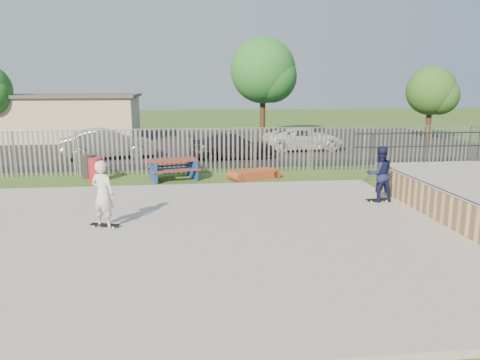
{
  "coord_description": "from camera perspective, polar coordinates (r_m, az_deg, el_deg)",
  "views": [
    {
      "loc": [
        0.48,
        -11.76,
        3.99
      ],
      "look_at": [
        2.12,
        2.0,
        1.1
      ],
      "focal_mm": 35.0,
      "sensor_mm": 36.0,
      "label": 1
    }
  ],
  "objects": [
    {
      "name": "skater_white",
      "position": [
        13.04,
        -16.37,
        -1.66
      ],
      "size": [
        0.79,
        0.69,
        1.83
      ],
      "primitive_type": "imported",
      "rotation": [
        0.0,
        0.0,
        2.68
      ],
      "color": "silver",
      "rests_on": "concrete_slab"
    },
    {
      "name": "car_silver",
      "position": [
        25.86,
        -15.76,
        4.27
      ],
      "size": [
        5.07,
        2.84,
        1.58
      ],
      "primitive_type": "imported",
      "rotation": [
        0.0,
        0.0,
        1.83
      ],
      "color": "#9D9DA1",
      "rests_on": "parking_lot"
    },
    {
      "name": "concrete_slab",
      "position": [
        12.4,
        -8.71,
        -6.76
      ],
      "size": [
        15.0,
        12.0,
        0.15
      ],
      "primitive_type": "cube",
      "color": "gray",
      "rests_on": "ground"
    },
    {
      "name": "tree_mid",
      "position": [
        34.31,
        2.81,
        13.16
      ],
      "size": [
        4.65,
        4.65,
        7.17
      ],
      "color": "#402C19",
      "rests_on": "ground"
    },
    {
      "name": "fence",
      "position": [
        16.63,
        -4.88,
        1.37
      ],
      "size": [
        26.04,
        16.02,
        2.0
      ],
      "color": "gray",
      "rests_on": "ground"
    },
    {
      "name": "building",
      "position": [
        35.86,
        -20.61,
        7.22
      ],
      "size": [
        10.4,
        6.4,
        3.2
      ],
      "color": "beige",
      "rests_on": "ground"
    },
    {
      "name": "picnic_table",
      "position": [
        19.8,
        -8.19,
        1.3
      ],
      "size": [
        2.35,
        2.09,
        0.85
      ],
      "rotation": [
        0.0,
        0.0,
        0.25
      ],
      "color": "maroon",
      "rests_on": "ground"
    },
    {
      "name": "car_white",
      "position": [
        28.35,
        7.78,
        4.98
      ],
      "size": [
        4.99,
        2.59,
        1.34
      ],
      "primitive_type": "imported",
      "rotation": [
        0.0,
        0.0,
        1.65
      ],
      "color": "silver",
      "rests_on": "parking_lot"
    },
    {
      "name": "trash_bin_red",
      "position": [
        20.07,
        -17.15,
        1.2
      ],
      "size": [
        0.58,
        0.58,
        0.97
      ],
      "primitive_type": "cylinder",
      "color": "maroon",
      "rests_on": "ground"
    },
    {
      "name": "skateboard_a",
      "position": [
        16.12,
        16.46,
        -2.36
      ],
      "size": [
        0.82,
        0.28,
        0.08
      ],
      "rotation": [
        0.0,
        0.0,
        0.11
      ],
      "color": "black",
      "rests_on": "concrete_slab"
    },
    {
      "name": "funbox",
      "position": [
        19.83,
        1.73,
        0.69
      ],
      "size": [
        2.0,
        1.53,
        0.36
      ],
      "rotation": [
        0.0,
        0.0,
        0.4
      ],
      "color": "brown",
      "rests_on": "ground"
    },
    {
      "name": "skateboard_b",
      "position": [
        13.26,
        -16.15,
        -5.35
      ],
      "size": [
        0.82,
        0.42,
        0.08
      ],
      "rotation": [
        0.0,
        0.0,
        -0.29
      ],
      "color": "black",
      "rests_on": "concrete_slab"
    },
    {
      "name": "trash_bin_grey",
      "position": [
        21.0,
        -17.98,
        1.58
      ],
      "size": [
        0.58,
        0.58,
        0.97
      ],
      "primitive_type": "cylinder",
      "color": "black",
      "rests_on": "ground"
    },
    {
      "name": "parking_lot",
      "position": [
        31.02,
        -7.63,
        4.3
      ],
      "size": [
        40.0,
        18.0,
        0.02
      ],
      "primitive_type": "cube",
      "color": "black",
      "rests_on": "ground"
    },
    {
      "name": "tree_right",
      "position": [
        35.03,
        22.26,
        10.01
      ],
      "size": [
        3.32,
        3.32,
        5.12
      ],
      "color": "#442B1B",
      "rests_on": "ground"
    },
    {
      "name": "car_dark",
      "position": [
        24.9,
        -0.9,
        4.14
      ],
      "size": [
        4.73,
        2.28,
        1.33
      ],
      "primitive_type": "imported",
      "rotation": [
        0.0,
        0.0,
        1.67
      ],
      "color": "#222127",
      "rests_on": "parking_lot"
    },
    {
      "name": "skater_navy",
      "position": [
        15.94,
        16.65,
        0.71
      ],
      "size": [
        0.96,
        0.79,
        1.83
      ],
      "primitive_type": "imported",
      "rotation": [
        0.0,
        0.0,
        3.25
      ],
      "color": "#13183D",
      "rests_on": "concrete_slab"
    },
    {
      "name": "ground",
      "position": [
        12.43,
        -8.7,
        -7.08
      ],
      "size": [
        120.0,
        120.0,
        0.0
      ],
      "primitive_type": "plane",
      "color": "#365C1F",
      "rests_on": "ground"
    }
  ]
}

